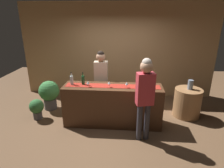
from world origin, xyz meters
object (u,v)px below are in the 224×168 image
Objects in this scene: wine_glass_near_customer at (109,83)px; bartender at (101,76)px; wine_glass_far_end at (88,83)px; vase_on_side_table at (190,85)px; wine_glass_mid_counter at (127,83)px; potted_plant_small at (37,108)px; customer_sipping at (145,91)px; round_side_table at (187,103)px; potted_plant_tall at (49,93)px; wine_bottle_clear at (72,80)px; wine_bottle_green at (83,80)px.

bartender reaches higher than wine_glass_near_customer.
wine_glass_far_end reaches higher than vase_on_side_table.
potted_plant_small is (-2.25, 0.16, -0.77)m from wine_glass_mid_counter.
round_side_table is (1.21, 1.13, -0.73)m from customer_sipping.
wine_glass_mid_counter reaches higher than round_side_table.
bartender reaches higher than potted_plant_tall.
vase_on_side_table is 0.30× the size of potted_plant_tall.
wine_bottle_clear is 2.10× the size of wine_glass_mid_counter.
vase_on_side_table is (2.61, 0.50, -0.22)m from wine_bottle_green.
wine_glass_near_customer is 1.00× the size of wine_glass_far_end.
customer_sipping is 2.16× the size of potted_plant_tall.
wine_bottle_clear is 0.41× the size of round_side_table.
wine_glass_near_customer is 0.18× the size of potted_plant_tall.
potted_plant_small is (-0.97, 0.05, -0.78)m from wine_bottle_clear.
wine_bottle_clear is 0.43m from wine_glass_far_end.
wine_glass_mid_counter is 0.61m from customer_sipping.
wine_bottle_clear is at bearing -169.43° from vase_on_side_table.
wine_glass_mid_counter is 0.95m from bartender.
vase_on_side_table is (2.46, 0.66, -0.22)m from wine_glass_far_end.
wine_bottle_green reaches higher than potted_plant_small.
wine_bottle_clear reaches higher than potted_plant_small.
wine_glass_far_end is at bearing -30.83° from potted_plant_tall.
bartender reaches higher than round_side_table.
wine_glass_mid_counter reaches higher than potted_plant_small.
round_side_table is 3.71m from potted_plant_tall.
wine_bottle_clear is 2.93m from vase_on_side_table.
wine_bottle_clear is at bearing 42.15° from bartender.
potted_plant_tall is at bearing 149.17° from wine_glass_far_end.
wine_glass_mid_counter is 0.87m from wine_glass_far_end.
wine_glass_mid_counter is 0.60× the size of vase_on_side_table.
wine_glass_mid_counter is (0.40, -0.01, 0.00)m from wine_glass_near_customer.
wine_bottle_green is at bearing 55.95° from bartender.
potted_plant_tall is at bearing 151.93° from wine_bottle_green.
vase_on_side_table is at bearing 24.11° from round_side_table.
potted_plant_small is (-0.11, -0.58, -0.17)m from potted_plant_tall.
wine_bottle_clear is 0.37× the size of potted_plant_tall.
vase_on_side_table reaches higher than potted_plant_tall.
wine_glass_far_end is at bearing -46.92° from wine_bottle_green.
customer_sipping reaches higher than wine_glass_near_customer.
wine_bottle_clear is (-0.26, -0.03, 0.00)m from wine_bottle_green.
potted_plant_small is (-2.61, 0.65, -0.79)m from customer_sipping.
bartender is (-0.27, 0.66, -0.04)m from wine_glass_near_customer.
round_side_table is (2.59, 0.49, -0.71)m from wine_bottle_green.
bartender is 2.34m from round_side_table.
potted_plant_small is at bearing 175.25° from wine_glass_near_customer.
wine_bottle_clear is at bearing -2.98° from potted_plant_small.
potted_plant_tall is 0.61m from potted_plant_small.
wine_glass_mid_counter is (1.02, -0.14, -0.01)m from wine_bottle_green.
wine_bottle_green reaches higher than wine_glass_far_end.
potted_plant_tall is 1.55× the size of potted_plant_small.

